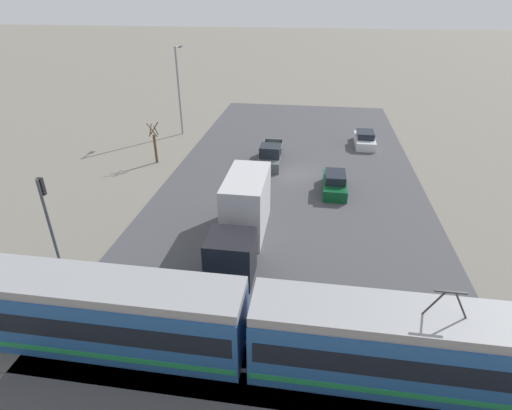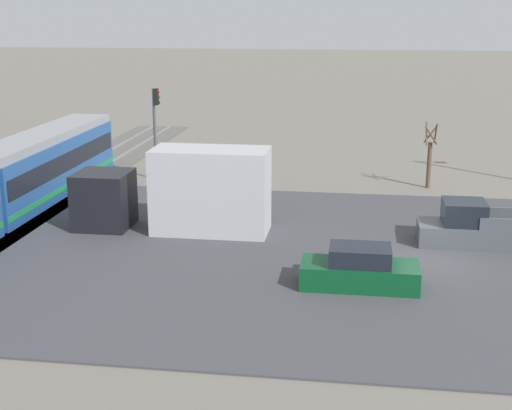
{
  "view_description": "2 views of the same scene",
  "coord_description": "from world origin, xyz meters",
  "px_view_note": "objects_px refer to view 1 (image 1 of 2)",
  "views": [
    {
      "loc": [
        -1.43,
        31.44,
        13.76
      ],
      "look_at": [
        1.93,
        8.97,
        1.63
      ],
      "focal_mm": 28.0,
      "sensor_mm": 36.0,
      "label": 1
    },
    {
      "loc": [
        -27.74,
        3.13,
        9.74
      ],
      "look_at": [
        -1.34,
        6.94,
        2.44
      ],
      "focal_mm": 50.0,
      "sensor_mm": 36.0,
      "label": 2
    }
  ],
  "objects_px": {
    "pickup_truck": "(271,156)",
    "street_tree": "(155,145)",
    "street_lamp_near_crossing": "(179,86)",
    "box_truck": "(243,215)",
    "sedan_car_0": "(335,184)",
    "sedan_car_1": "(365,139)",
    "traffic_light_pole": "(47,212)",
    "light_rail_tram": "(248,329)"
  },
  "relations": [
    {
      "from": "sedan_car_1",
      "to": "sedan_car_0",
      "type": "bearing_deg",
      "value": -106.19
    },
    {
      "from": "box_truck",
      "to": "pickup_truck",
      "type": "bearing_deg",
      "value": -91.03
    },
    {
      "from": "pickup_truck",
      "to": "traffic_light_pole",
      "type": "relative_size",
      "value": 0.96
    },
    {
      "from": "light_rail_tram",
      "to": "sedan_car_1",
      "type": "distance_m",
      "value": 29.02
    },
    {
      "from": "sedan_car_0",
      "to": "traffic_light_pole",
      "type": "height_order",
      "value": "traffic_light_pole"
    },
    {
      "from": "box_truck",
      "to": "street_tree",
      "type": "height_order",
      "value": "box_truck"
    },
    {
      "from": "street_tree",
      "to": "street_lamp_near_crossing",
      "type": "bearing_deg",
      "value": -88.17
    },
    {
      "from": "street_tree",
      "to": "sedan_car_0",
      "type": "bearing_deg",
      "value": 166.56
    },
    {
      "from": "sedan_car_0",
      "to": "box_truck",
      "type": "bearing_deg",
      "value": -126.32
    },
    {
      "from": "light_rail_tram",
      "to": "traffic_light_pole",
      "type": "xyz_separation_m",
      "value": [
        11.62,
        -4.95,
        1.77
      ]
    },
    {
      "from": "box_truck",
      "to": "street_lamp_near_crossing",
      "type": "distance_m",
      "value": 23.05
    },
    {
      "from": "sedan_car_1",
      "to": "street_lamp_near_crossing",
      "type": "distance_m",
      "value": 19.98
    },
    {
      "from": "traffic_light_pole",
      "to": "street_tree",
      "type": "bearing_deg",
      "value": -88.9
    },
    {
      "from": "sedan_car_1",
      "to": "traffic_light_pole",
      "type": "xyz_separation_m",
      "value": [
        18.85,
        23.14,
        2.83
      ]
    },
    {
      "from": "traffic_light_pole",
      "to": "sedan_car_1",
      "type": "bearing_deg",
      "value": -129.17
    },
    {
      "from": "box_truck",
      "to": "sedan_car_1",
      "type": "distance_m",
      "value": 21.12
    },
    {
      "from": "box_truck",
      "to": "sedan_car_0",
      "type": "bearing_deg",
      "value": -126.32
    },
    {
      "from": "pickup_truck",
      "to": "street_tree",
      "type": "bearing_deg",
      "value": 6.37
    },
    {
      "from": "sedan_car_1",
      "to": "traffic_light_pole",
      "type": "bearing_deg",
      "value": -129.17
    },
    {
      "from": "sedan_car_0",
      "to": "pickup_truck",
      "type": "bearing_deg",
      "value": 138.2
    },
    {
      "from": "pickup_truck",
      "to": "sedan_car_1",
      "type": "xyz_separation_m",
      "value": [
        -8.79,
        -6.25,
        -0.13
      ]
    },
    {
      "from": "sedan_car_0",
      "to": "sedan_car_1",
      "type": "xyz_separation_m",
      "value": [
        -3.25,
        -11.2,
        -0.04
      ]
    },
    {
      "from": "sedan_car_1",
      "to": "street_lamp_near_crossing",
      "type": "xyz_separation_m",
      "value": [
        19.43,
        -1.24,
        4.48
      ]
    },
    {
      "from": "sedan_car_1",
      "to": "street_tree",
      "type": "xyz_separation_m",
      "value": [
        19.15,
        7.4,
        1.03
      ]
    },
    {
      "from": "sedan_car_1",
      "to": "light_rail_tram",
      "type": "bearing_deg",
      "value": -104.43
    },
    {
      "from": "light_rail_tram",
      "to": "sedan_car_1",
      "type": "bearing_deg",
      "value": -104.43
    },
    {
      "from": "sedan_car_0",
      "to": "traffic_light_pole",
      "type": "distance_m",
      "value": 19.84
    },
    {
      "from": "light_rail_tram",
      "to": "street_lamp_near_crossing",
      "type": "distance_m",
      "value": 31.95
    },
    {
      "from": "pickup_truck",
      "to": "traffic_light_pole",
      "type": "bearing_deg",
      "value": 59.24
    },
    {
      "from": "box_truck",
      "to": "sedan_car_0",
      "type": "xyz_separation_m",
      "value": [
        -5.77,
        -7.86,
        -1.12
      ]
    },
    {
      "from": "light_rail_tram",
      "to": "traffic_light_pole",
      "type": "relative_size",
      "value": 5.27
    },
    {
      "from": "sedan_car_0",
      "to": "street_lamp_near_crossing",
      "type": "distance_m",
      "value": 20.88
    },
    {
      "from": "sedan_car_0",
      "to": "street_tree",
      "type": "xyz_separation_m",
      "value": [
        15.9,
        -3.8,
        0.99
      ]
    },
    {
      "from": "street_tree",
      "to": "box_truck",
      "type": "bearing_deg",
      "value": 130.98
    },
    {
      "from": "light_rail_tram",
      "to": "street_tree",
      "type": "xyz_separation_m",
      "value": [
        11.92,
        -20.69,
        -0.03
      ]
    },
    {
      "from": "light_rail_tram",
      "to": "street_tree",
      "type": "relative_size",
      "value": 7.61
    },
    {
      "from": "sedan_car_1",
      "to": "street_tree",
      "type": "distance_m",
      "value": 20.56
    },
    {
      "from": "street_lamp_near_crossing",
      "to": "street_tree",
      "type": "bearing_deg",
      "value": 91.83
    },
    {
      "from": "sedan_car_1",
      "to": "box_truck",
      "type": "bearing_deg",
      "value": -115.34
    },
    {
      "from": "sedan_car_1",
      "to": "street_lamp_near_crossing",
      "type": "height_order",
      "value": "street_lamp_near_crossing"
    },
    {
      "from": "sedan_car_0",
      "to": "street_lamp_near_crossing",
      "type": "height_order",
      "value": "street_lamp_near_crossing"
    },
    {
      "from": "traffic_light_pole",
      "to": "sedan_car_0",
      "type": "bearing_deg",
      "value": -142.57
    }
  ]
}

